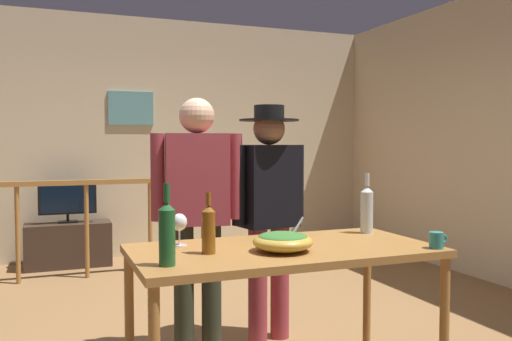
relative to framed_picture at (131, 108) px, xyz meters
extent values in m
cube|color=beige|center=(0.19, 0.06, -0.34)|extent=(5.85, 0.10, 2.85)
cube|color=beige|center=(3.11, -2.14, -0.34)|extent=(0.10, 4.72, 2.85)
cube|color=#5E9DA0|center=(0.00, 0.00, 0.00)|extent=(0.53, 0.03, 0.40)
cylinder|color=#9E6B33|center=(-1.22, -0.90, -1.30)|extent=(0.04, 0.04, 0.94)
cylinder|color=#9E6B33|center=(-0.58, -0.90, -1.30)|extent=(0.04, 0.04, 0.94)
cylinder|color=#9E6B33|center=(0.05, -0.90, -1.30)|extent=(0.04, 0.04, 0.94)
cylinder|color=#9E6B33|center=(0.69, -0.90, -1.30)|extent=(0.04, 0.04, 0.94)
cube|color=#9E6B33|center=(-0.90, -0.90, -0.80)|extent=(3.26, 0.07, 0.05)
cube|color=#9E6B33|center=(0.69, -0.90, -1.25)|extent=(0.10, 0.10, 1.04)
cube|color=#38281E|center=(-0.74, -0.29, -1.53)|extent=(0.90, 0.40, 0.48)
cube|color=black|center=(-0.74, -0.29, -1.28)|extent=(0.20, 0.12, 0.02)
cylinder|color=black|center=(-0.74, -0.29, -1.23)|extent=(0.03, 0.03, 0.08)
cube|color=black|center=(-0.74, -0.32, -1.00)|extent=(0.60, 0.06, 0.36)
cube|color=black|center=(-0.74, -0.35, -1.00)|extent=(0.55, 0.01, 0.33)
cube|color=#9E6B33|center=(0.21, -3.94, -0.98)|extent=(1.59, 0.80, 0.04)
cylinder|color=#9E6B33|center=(0.96, -4.30, -1.38)|extent=(0.05, 0.05, 0.77)
cylinder|color=#9E6B33|center=(-0.55, -3.58, -1.38)|extent=(0.05, 0.05, 0.77)
cylinder|color=#9E6B33|center=(0.96, -3.58, -1.38)|extent=(0.05, 0.05, 0.77)
ellipsoid|color=gold|center=(0.15, -4.04, -0.91)|extent=(0.31, 0.31, 0.10)
ellipsoid|color=#38702D|center=(0.15, -4.04, -0.88)|extent=(0.25, 0.25, 0.04)
cylinder|color=silver|center=(0.22, -4.04, -0.87)|extent=(0.12, 0.01, 0.16)
cylinder|color=silver|center=(-0.30, -3.71, -0.96)|extent=(0.08, 0.08, 0.01)
cylinder|color=silver|center=(-0.30, -3.71, -0.91)|extent=(0.01, 0.01, 0.08)
ellipsoid|color=silver|center=(-0.30, -3.71, -0.83)|extent=(0.08, 0.08, 0.09)
cylinder|color=brown|center=(-0.21, -3.96, -0.85)|extent=(0.07, 0.07, 0.21)
cone|color=brown|center=(-0.21, -3.96, -0.73)|extent=(0.07, 0.07, 0.03)
cylinder|color=brown|center=(-0.21, -3.96, -0.68)|extent=(0.03, 0.03, 0.07)
cylinder|color=#1E5628|center=(-0.46, -4.15, -0.83)|extent=(0.07, 0.07, 0.25)
cone|color=#1E5628|center=(-0.46, -4.15, -0.69)|extent=(0.07, 0.07, 0.03)
cylinder|color=#1E5628|center=(-0.46, -4.15, -0.63)|extent=(0.03, 0.03, 0.09)
cylinder|color=silver|center=(0.86, -3.72, -0.83)|extent=(0.08, 0.08, 0.25)
cone|color=silver|center=(0.86, -3.72, -0.69)|extent=(0.08, 0.08, 0.03)
cylinder|color=silver|center=(0.86, -3.72, -0.63)|extent=(0.03, 0.03, 0.08)
cylinder|color=teal|center=(0.93, -4.26, -0.92)|extent=(0.07, 0.07, 0.09)
torus|color=teal|center=(0.98, -4.26, -0.91)|extent=(0.05, 0.01, 0.05)
cylinder|color=#2D3323|center=(0.04, -3.16, -1.35)|extent=(0.13, 0.13, 0.83)
cylinder|color=#2D3323|center=(-0.13, -3.13, -1.35)|extent=(0.13, 0.13, 0.83)
cube|color=#9E3842|center=(-0.05, -3.14, -0.64)|extent=(0.43, 0.29, 0.59)
cylinder|color=#9E3842|center=(0.20, -3.18, -0.63)|extent=(0.09, 0.09, 0.56)
cylinder|color=#9E3842|center=(-0.29, -3.10, -0.63)|extent=(0.09, 0.09, 0.56)
sphere|color=#D8A884|center=(-0.05, -3.14, -0.24)|extent=(0.23, 0.23, 0.23)
cylinder|color=#9E3842|center=(0.55, -3.13, -1.37)|extent=(0.13, 0.13, 0.79)
cylinder|color=#9E3842|center=(0.37, -3.16, -1.37)|extent=(0.13, 0.13, 0.79)
cube|color=black|center=(0.46, -3.14, -0.70)|extent=(0.41, 0.28, 0.56)
cylinder|color=black|center=(0.69, -3.10, -0.69)|extent=(0.09, 0.09, 0.53)
cylinder|color=black|center=(0.22, -3.18, -0.69)|extent=(0.09, 0.09, 0.53)
sphere|color=#A37556|center=(0.46, -3.14, -0.32)|extent=(0.22, 0.22, 0.22)
cylinder|color=black|center=(0.46, -3.14, -0.26)|extent=(0.41, 0.41, 0.01)
cylinder|color=black|center=(0.46, -3.14, -0.21)|extent=(0.21, 0.21, 0.10)
camera|label=1|loc=(-0.96, -6.51, -0.41)|focal=37.85mm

